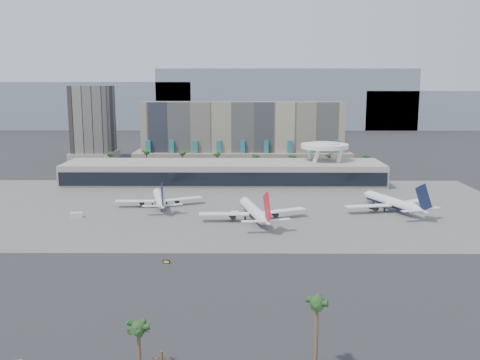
{
  "coord_description": "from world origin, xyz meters",
  "views": [
    {
      "loc": [
        11.07,
        -174.34,
        53.92
      ],
      "look_at": [
        9.38,
        40.0,
        14.91
      ],
      "focal_mm": 40.0,
      "sensor_mm": 36.0,
      "label": 1
    }
  ],
  "objects_px": {
    "taxiway_sign": "(166,262)",
    "service_vehicle_a": "(76,215)",
    "airliner_left": "(160,199)",
    "airliner_centre": "(254,211)",
    "airliner_right": "(393,202)",
    "service_vehicle_b": "(235,213)"
  },
  "relations": [
    {
      "from": "taxiway_sign",
      "to": "service_vehicle_a",
      "type": "bearing_deg",
      "value": 144.25
    },
    {
      "from": "airliner_left",
      "to": "taxiway_sign",
      "type": "bearing_deg",
      "value": -92.68
    },
    {
      "from": "service_vehicle_a",
      "to": "taxiway_sign",
      "type": "xyz_separation_m",
      "value": [
        44.53,
        -55.26,
        -0.61
      ]
    },
    {
      "from": "airliner_left",
      "to": "taxiway_sign",
      "type": "xyz_separation_m",
      "value": [
        13.83,
        -75.43,
        -2.98
      ]
    },
    {
      "from": "service_vehicle_a",
      "to": "airliner_centre",
      "type": "bearing_deg",
      "value": -19.93
    },
    {
      "from": "airliner_left",
      "to": "airliner_right",
      "type": "distance_m",
      "value": 100.91
    },
    {
      "from": "service_vehicle_b",
      "to": "taxiway_sign",
      "type": "xyz_separation_m",
      "value": [
        -19.7,
        -60.35,
        -0.3
      ]
    },
    {
      "from": "airliner_centre",
      "to": "airliner_right",
      "type": "relative_size",
      "value": 1.07
    },
    {
      "from": "taxiway_sign",
      "to": "airliner_left",
      "type": "bearing_deg",
      "value": 115.77
    },
    {
      "from": "service_vehicle_a",
      "to": "taxiway_sign",
      "type": "bearing_deg",
      "value": -67.78
    },
    {
      "from": "service_vehicle_a",
      "to": "taxiway_sign",
      "type": "distance_m",
      "value": 70.98
    },
    {
      "from": "airliner_centre",
      "to": "airliner_right",
      "type": "distance_m",
      "value": 61.37
    },
    {
      "from": "airliner_right",
      "to": "service_vehicle_b",
      "type": "relative_size",
      "value": 13.34
    },
    {
      "from": "airliner_right",
      "to": "service_vehicle_a",
      "type": "xyz_separation_m",
      "value": [
        -131.3,
        -12.23,
        -2.75
      ]
    },
    {
      "from": "airliner_centre",
      "to": "taxiway_sign",
      "type": "relative_size",
      "value": 19.66
    },
    {
      "from": "airliner_centre",
      "to": "service_vehicle_b",
      "type": "height_order",
      "value": "airliner_centre"
    },
    {
      "from": "service_vehicle_a",
      "to": "airliner_left",
      "type": "bearing_deg",
      "value": 16.65
    },
    {
      "from": "airliner_right",
      "to": "service_vehicle_a",
      "type": "distance_m",
      "value": 131.9
    },
    {
      "from": "service_vehicle_b",
      "to": "airliner_right",
      "type": "bearing_deg",
      "value": 7.78
    },
    {
      "from": "service_vehicle_b",
      "to": "airliner_left",
      "type": "bearing_deg",
      "value": 157.48
    },
    {
      "from": "airliner_right",
      "to": "taxiway_sign",
      "type": "relative_size",
      "value": 18.4
    },
    {
      "from": "airliner_left",
      "to": "taxiway_sign",
      "type": "relative_size",
      "value": 17.36
    }
  ]
}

